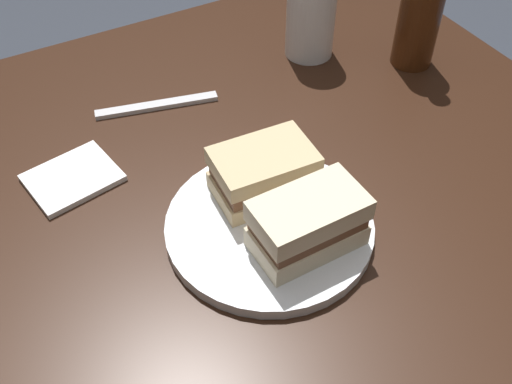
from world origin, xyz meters
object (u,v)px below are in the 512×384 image
plate (269,226)px  fork (157,105)px  sandwich_half_right (263,172)px  pint_glass (311,15)px  cider_bottle (422,6)px  sandwich_half_left (308,223)px  napkin (73,178)px

plate → fork: 0.29m
sandwich_half_right → pint_glass: 0.34m
plate → cider_bottle: cider_bottle is taller
cider_bottle → fork: bearing=-12.2°
plate → pint_glass: 0.39m
sandwich_half_right → cider_bottle: bearing=-157.2°
plate → pint_glass: size_ratio=1.61×
sandwich_half_left → fork: size_ratio=0.69×
sandwich_half_right → pint_glass: size_ratio=0.80×
plate → pint_glass: bearing=-129.4°
pint_glass → cider_bottle: (-0.13, 0.10, 0.03)m
sandwich_half_left → cider_bottle: 0.44m
plate → fork: size_ratio=1.38×
sandwich_half_left → fork: (0.05, -0.34, -0.05)m
plate → cider_bottle: (-0.38, -0.20, 0.09)m
pint_glass → plate: bearing=50.6°
napkin → fork: size_ratio=0.61×
sandwich_half_left → pint_glass: (-0.23, -0.35, 0.02)m
sandwich_half_right → napkin: (0.20, -0.15, -0.04)m
sandwich_half_right → napkin: bearing=-36.8°
fork → napkin: bearing=-136.3°
cider_bottle → fork: size_ratio=1.37×
cider_bottle → napkin: 0.56m
fork → sandwich_half_right: bearing=-65.4°
sandwich_half_right → fork: sandwich_half_right is taller
plate → sandwich_half_left: (-0.02, 0.05, 0.04)m
pint_glass → fork: 0.28m
napkin → cider_bottle: bearing=-179.8°
sandwich_half_left → sandwich_half_right: size_ratio=1.01×
pint_glass → fork: (0.27, 0.01, -0.07)m
cider_bottle → plate: bearing=27.9°
fork → plate: bearing=-71.0°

